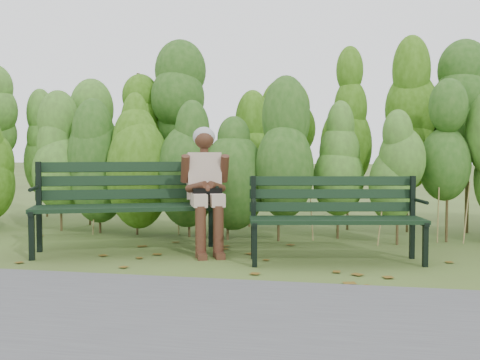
# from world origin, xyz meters

# --- Properties ---
(ground) EXTENTS (80.00, 80.00, 0.00)m
(ground) POSITION_xyz_m (0.00, 0.00, 0.00)
(ground) COLOR #3F4B21
(footpath) EXTENTS (60.00, 2.50, 0.01)m
(footpath) POSITION_xyz_m (0.00, -2.20, 0.01)
(footpath) COLOR #474749
(footpath) RESTS_ON ground
(hedge_band) EXTENTS (11.04, 1.67, 2.42)m
(hedge_band) POSITION_xyz_m (0.00, 1.86, 1.26)
(hedge_band) COLOR #47381E
(hedge_band) RESTS_ON ground
(leaf_litter) EXTENTS (5.87, 2.10, 0.01)m
(leaf_litter) POSITION_xyz_m (0.05, -0.35, 0.00)
(leaf_litter) COLOR brown
(leaf_litter) RESTS_ON ground
(bench_left) EXTENTS (1.97, 1.26, 0.94)m
(bench_left) POSITION_xyz_m (-1.17, 0.17, 0.55)
(bench_left) COLOR black
(bench_left) RESTS_ON ground
(bench_right) EXTENTS (1.69, 0.84, 0.81)m
(bench_right) POSITION_xyz_m (0.98, 0.07, 0.48)
(bench_right) COLOR black
(bench_right) RESTS_ON ground
(seated_woman) EXTENTS (0.59, 0.79, 1.30)m
(seated_woman) POSITION_xyz_m (-0.35, 0.30, 0.74)
(seated_woman) COLOR #C3A894
(seated_woman) RESTS_ON ground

